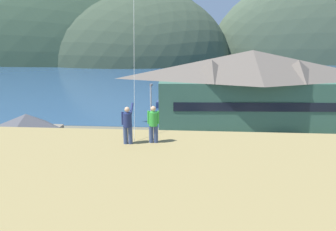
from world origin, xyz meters
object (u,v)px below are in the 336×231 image
harbor_lodge (251,86)px  parked_car_back_row_left (290,178)px  parked_car_front_row_red (37,175)px  parking_light_pole (151,111)px  storage_shed_waterside (208,105)px  storage_shed_near_lot (28,136)px  parked_car_corner_spot (122,173)px  person_kite_flyer (128,124)px  parked_car_back_row_right (199,152)px  wharf_dock (185,104)px  parked_car_lone_by_shed (107,146)px  moored_boat_wharfside (165,100)px  person_companion (153,123)px  parked_car_front_row_end (184,174)px

harbor_lodge → parked_car_back_row_left: (0.14, -18.60, -4.21)m
parked_car_front_row_red → parking_light_pole: size_ratio=0.63×
storage_shed_waterside → parked_car_back_row_left: 20.24m
storage_shed_near_lot → parked_car_corner_spot: bearing=-25.1°
parking_light_pole → person_kite_flyer: person_kite_flyer is taller
parked_car_back_row_right → person_kite_flyer: size_ratio=2.29×
parked_car_corner_spot → storage_shed_near_lot: bearing=154.9°
harbor_lodge → wharf_dock: 14.60m
parked_car_front_row_red → parked_car_lone_by_shed: bearing=61.6°
parked_car_corner_spot → parking_light_pole: parking_light_pole is taller
storage_shed_near_lot → parked_car_back_row_right: 16.64m
parked_car_back_row_right → parking_light_pole: (-5.06, 3.80, 2.99)m
parked_car_front_row_red → person_kite_flyer: (9.39, -9.26, 7.23)m
storage_shed_waterside → moored_boat_wharfside: bearing=121.8°
storage_shed_near_lot → person_companion: (14.01, -14.68, 5.85)m
storage_shed_waterside → wharf_dock: bearing=109.1°
harbor_lodge → parked_car_back_row_left: size_ratio=6.01×
parked_car_front_row_end → person_kite_flyer: 12.81m
moored_boat_wharfside → parked_car_front_row_red: 32.26m
parked_car_back_row_right → parked_car_front_row_red: size_ratio=0.98×
parked_car_back_row_left → parked_car_back_row_right: bearing=143.9°
wharf_dock → parking_light_pole: 20.66m
wharf_dock → parked_car_corner_spot: bearing=-98.8°
storage_shed_near_lot → parked_car_lone_by_shed: storage_shed_near_lot is taller
parking_light_pole → person_companion: bearing=-82.5°
parked_car_back_row_right → parked_car_back_row_left: (7.13, -5.20, 0.00)m
harbor_lodge → person_kite_flyer: 30.95m
storage_shed_waterside → parked_car_corner_spot: (-7.88, -19.48, -1.45)m
wharf_dock → parked_car_front_row_red: parked_car_front_row_red is taller
storage_shed_near_lot → parking_light_pole: bearing=20.7°
harbor_lodge → storage_shed_waterside: harbor_lodge is taller
parked_car_front_row_red → parking_light_pole: 13.19m
moored_boat_wharfside → parked_car_front_row_red: (-7.81, -31.30, 0.34)m
wharf_dock → moored_boat_wharfside: 3.63m
parked_car_front_row_red → parked_car_front_row_end: size_ratio=1.01×
parked_car_back_row_left → parked_car_lone_by_shed: (-16.38, 6.15, 0.00)m
parked_car_front_row_red → parked_car_front_row_end: 11.82m
wharf_dock → parked_car_front_row_end: size_ratio=2.45×
parked_car_back_row_left → parked_car_front_row_end: bearing=179.8°
storage_shed_waterside → parked_car_corner_spot: size_ratio=1.34×
storage_shed_waterside → wharf_dock: 10.50m
harbor_lodge → parked_car_front_row_red: 28.40m
moored_boat_wharfside → person_kite_flyer: bearing=-87.8°
harbor_lodge → storage_shed_near_lot: 27.53m
parked_car_back_row_left → person_kite_flyer: 16.60m
wharf_dock → parked_car_front_row_red: (-11.21, -30.10, 0.71)m
harbor_lodge → parked_car_lone_by_shed: 20.90m
person_kite_flyer → parked_car_corner_spot: bearing=104.9°
wharf_dock → parked_car_back_row_right: parked_car_back_row_right is taller
storage_shed_near_lot → person_kite_flyer: 20.55m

